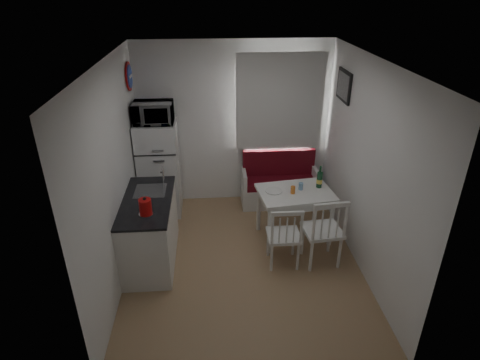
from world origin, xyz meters
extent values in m
cube|color=tan|center=(0.00, 0.00, 0.00)|extent=(3.00, 3.50, 0.02)
cube|color=white|center=(0.00, 0.00, 2.60)|extent=(3.00, 3.50, 0.02)
cube|color=white|center=(0.00, 1.75, 1.30)|extent=(3.00, 0.02, 2.60)
cube|color=white|center=(0.00, -1.75, 1.30)|extent=(3.00, 0.02, 2.60)
cube|color=white|center=(-1.50, 0.00, 1.30)|extent=(0.02, 3.50, 2.60)
cube|color=white|center=(1.50, 0.00, 1.30)|extent=(0.02, 3.50, 2.60)
cube|color=white|center=(0.70, 1.72, 1.62)|extent=(1.22, 0.06, 1.47)
cube|color=white|center=(0.70, 1.65, 1.68)|extent=(1.35, 0.02, 1.50)
cube|color=white|center=(-1.20, 0.15, 0.43)|extent=(0.60, 1.30, 0.86)
cube|color=black|center=(-1.20, 0.15, 0.89)|extent=(0.62, 1.32, 0.03)
cube|color=#99999E|center=(-1.18, 0.40, 0.85)|extent=(0.40, 0.40, 0.10)
cylinder|color=silver|center=(-1.02, 0.58, 1.03)|extent=(0.02, 0.02, 0.26)
cylinder|color=#1B3FA7|center=(-1.47, 1.45, 2.15)|extent=(0.03, 0.40, 0.40)
cube|color=black|center=(1.48, 1.10, 2.05)|extent=(0.04, 0.52, 0.42)
cube|color=white|center=(0.72, 1.48, 0.17)|extent=(1.24, 0.48, 0.34)
cube|color=maroon|center=(0.72, 1.48, 0.40)|extent=(1.18, 0.44, 0.11)
cube|color=maroon|center=(0.72, 1.66, 0.67)|extent=(1.18, 0.10, 0.44)
cube|color=white|center=(0.77, 0.50, 0.73)|extent=(1.08, 0.83, 0.04)
cube|color=white|center=(0.77, 0.50, 0.65)|extent=(0.97, 0.71, 0.12)
cylinder|color=white|center=(0.77, 0.50, 0.36)|extent=(0.06, 0.06, 0.71)
cube|color=white|center=(0.52, -0.07, 0.43)|extent=(0.42, 0.40, 0.04)
cube|color=white|center=(0.52, -0.24, 0.67)|extent=(0.40, 0.04, 0.44)
cube|color=white|center=(1.02, -0.07, 0.48)|extent=(0.51, 0.49, 0.04)
cube|color=white|center=(1.02, -0.27, 0.75)|extent=(0.45, 0.08, 0.49)
cube|color=white|center=(-1.18, 1.40, 0.75)|extent=(0.60, 0.60, 1.50)
imported|color=white|center=(-1.18, 1.35, 1.65)|extent=(0.56, 0.38, 0.31)
cylinder|color=red|center=(-1.15, -0.22, 1.02)|extent=(0.17, 0.17, 0.23)
cylinder|color=orange|center=(0.72, 0.45, 0.80)|extent=(0.06, 0.06, 0.10)
cylinder|color=#77A2CA|center=(0.85, 0.55, 0.80)|extent=(0.06, 0.06, 0.10)
cylinder|color=white|center=(0.47, 0.52, 0.76)|extent=(0.23, 0.23, 0.02)
camera|label=1|loc=(-0.37, -4.27, 3.37)|focal=30.00mm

